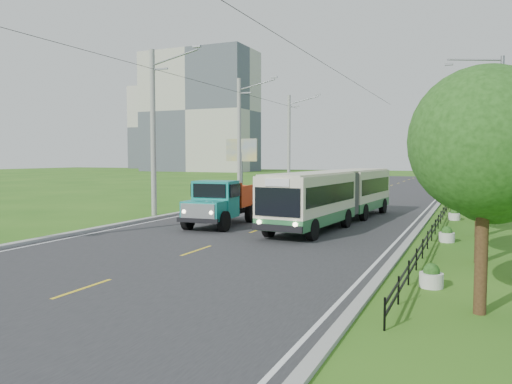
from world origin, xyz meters
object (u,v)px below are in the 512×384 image
Objects in this scene: tree_back at (479,156)px; dump_truck at (222,200)px; planter_front at (431,277)px; pole_near at (154,132)px; tree_third at (482,148)px; planter_near at (447,235)px; bus at (335,193)px; tree_front at (487,150)px; streetlight_far at (490,140)px; billboard_left at (242,154)px; pole_far at (289,143)px; tree_fifth at (480,153)px; planter_mid at (454,215)px; planter_far at (459,203)px; tree_second at (483,158)px; tree_fourth at (480,157)px; streetlight_mid at (497,133)px; pole_mid at (240,139)px.

tree_back is 23.15m from dump_truck.
pole_near is at bearing 146.88° from planter_front.
tree_third reaches higher than planter_near.
bus reaches higher than planter_front.
streetlight_far is (0.79, 31.86, 1.18)m from tree_front.
tree_third reaches higher than dump_truck.
tree_back reaches higher than billboard_left.
pole_far is 1.10× the size of streetlight_far.
tree_fifth reaches higher than tree_front.
planter_mid is at bearing -95.91° from tree_back.
pole_near is at bearing -142.37° from planter_far.
tree_fifth is 19.74m from billboard_left.
tree_back is at bearing 53.85° from dump_truck.
dump_truck is at bearing 159.85° from tree_second.
tree_back is 8.21× the size of planter_mid.
pole_near is 21.83m from planter_far.
tree_fourth reaches higher than billboard_left.
tree_front is at bearing -90.00° from tree_fourth.
streetlight_mid and streetlight_far have the same top height.
tree_front reaches higher than planter_front.
streetlight_mid reaches higher than tree_fourth.
streetlight_far is at bearing -14.81° from pole_far.
tree_front is 8.36× the size of planter_far.
tree_fifth is at bearing 90.00° from tree_front.
tree_fifth is at bearing 90.00° from tree_fourth.
pole_near is 1.72× the size of dump_truck.
streetlight_mid reaches higher than planter_near.
tree_fourth is at bearing 15.84° from pole_near.
streetlight_mid is 13.54× the size of planter_near.
streetlight_far is at bearing 54.59° from dump_truck.
tree_second is at bearing 73.12° from planter_front.
pole_far is 1.72× the size of dump_truck.
bus is (-5.82, 11.88, 1.37)m from planter_front.
billboard_left is at bearing 131.52° from tree_second.
tree_fourth is at bearing -26.99° from billboard_left.
billboard_left reaches higher than planter_front.
streetlight_far reaches higher than planter_front.
tree_fourth is 0.60× the size of streetlight_mid.
pole_near is 1.00× the size of pole_mid.
pole_mid is at bearing 159.26° from tree_fourth.
planter_near is at bearing -41.65° from pole_mid.
pole_far is at bearing 98.53° from dump_truck.
tree_front is at bearing -92.52° from streetlight_mid.
planter_near and planter_mid have the same top height.
streetlight_far is 20.56m from billboard_left.
streetlight_mid is at bearing 82.36° from tree_third.
streetlight_far is 14.88m from planter_mid.
bus is (11.04, 0.88, -3.44)m from pole_near.
tree_back reaches higher than planter_front.
dump_truck reaches higher than planter_front.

